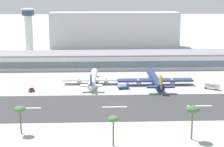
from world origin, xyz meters
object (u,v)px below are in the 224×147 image
airliner_navy_tail_gate_0 (93,79)px  service_baggage_tug_0 (32,90)px  control_tower (29,29)px  palm_tree_1 (113,120)px  airliner_gold_tail_gate_1 (155,80)px  palm_tree_2 (193,110)px  service_box_truck_2 (123,86)px  terminal_building (119,60)px  palm_tree_3 (20,110)px  distant_hotel_block (115,30)px  service_fuel_truck_1 (212,86)px

airliner_navy_tail_gate_0 → service_baggage_tug_0: size_ratio=13.25×
control_tower → palm_tree_1: (60.97, -186.08, -13.53)m
airliner_gold_tail_gate_1 → palm_tree_2: bearing=-179.5°
airliner_gold_tail_gate_1 → service_box_truck_2: (-19.29, -7.37, -1.43)m
terminal_building → palm_tree_2: (19.27, -136.36, 6.01)m
control_tower → palm_tree_3: bearing=-81.5°
terminal_building → palm_tree_2: palm_tree_2 is taller
terminal_building → control_tower: bearing=148.0°
airliner_navy_tail_gate_0 → terminal_building: bearing=-17.2°
palm_tree_3 → service_baggage_tug_0: bearing=95.7°
service_baggage_tug_0 → palm_tree_2: bearing=-85.8°
service_baggage_tug_0 → palm_tree_2: (71.02, -70.02, 10.29)m
terminal_building → service_box_truck_2: bearing=-91.0°
palm_tree_2 → distant_hotel_block: bearing=94.3°
distant_hotel_block → airliner_gold_tail_gate_1: (16.54, -151.67, -13.66)m
airliner_navy_tail_gate_0 → control_tower: bearing=31.7°
terminal_building → distant_hotel_block: distant_hotel_block is taller
terminal_building → airliner_navy_tail_gate_0: terminal_building is taller
service_baggage_tug_0 → service_box_truck_2: service_box_truck_2 is taller
service_baggage_tug_0 → service_fuel_truck_1: size_ratio=0.41×
distant_hotel_block → service_baggage_tug_0: size_ratio=35.49×
airliner_navy_tail_gate_0 → palm_tree_3: size_ratio=4.14×
service_baggage_tug_0 → palm_tree_1: 86.33m
control_tower → distant_hotel_block: 90.02m
distant_hotel_block → service_box_truck_2: (-2.76, -159.04, -15.09)m
distant_hotel_block → airliner_gold_tail_gate_1: 153.18m
airliner_gold_tail_gate_1 → palm_tree_1: (-28.53, -86.73, 6.64)m
service_baggage_tug_0 → service_box_truck_2: (50.69, 4.15, 0.74)m
airliner_gold_tail_gate_1 → palm_tree_2: palm_tree_2 is taller
palm_tree_1 → palm_tree_2: 30.06m
airliner_gold_tail_gate_1 → distant_hotel_block: bearing=6.0°
terminal_building → palm_tree_1: palm_tree_1 is taller
service_box_truck_2 → palm_tree_1: size_ratio=0.56×
airliner_navy_tail_gate_0 → palm_tree_2: size_ratio=3.52×
palm_tree_3 → service_fuel_truck_1: bearing=33.8°
service_box_truck_2 → terminal_building: bearing=76.5°
service_baggage_tug_0 → palm_tree_1: bearing=-102.3°
palm_tree_1 → service_box_truck_2: bearing=83.4°
service_baggage_tug_0 → palm_tree_3: (6.18, -61.66, 8.59)m
terminal_building → service_baggage_tug_0: 84.25m
airliner_gold_tail_gate_1 → control_tower: bearing=41.8°
airliner_gold_tail_gate_1 → service_box_truck_2: 20.70m
airliner_gold_tail_gate_1 → service_baggage_tug_0: airliner_gold_tail_gate_1 is taller
control_tower → distant_hotel_block: control_tower is taller
control_tower → airliner_navy_tail_gate_0: bearing=-60.9°
service_baggage_tug_0 → palm_tree_3: palm_tree_3 is taller
distant_hotel_block → service_box_truck_2: size_ratio=19.27×
terminal_building → airliner_gold_tail_gate_1: bearing=-71.6°
service_box_truck_2 → airliner_gold_tail_gate_1: bearing=8.4°
service_box_truck_2 → palm_tree_2: palm_tree_2 is taller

